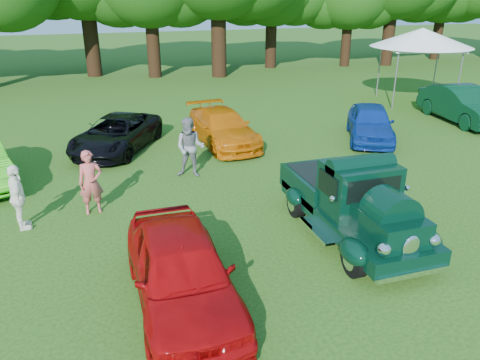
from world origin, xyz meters
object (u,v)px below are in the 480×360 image
object	(u,v)px
red_convertible	(181,271)
back_car_green	(463,104)
back_car_blue	(370,123)
canopy_tent	(422,38)
spectator_grey	(190,148)
back_car_orange	(223,128)
spectator_pink	(91,182)
hero_pickup	(352,203)
back_car_black	(117,134)
spectator_white	(18,198)

from	to	relation	value
red_convertible	back_car_green	xyz separation A→B (m)	(14.15, 8.94, 0.04)
back_car_blue	canopy_tent	world-z (taller)	canopy_tent
spectator_grey	canopy_tent	bearing A→B (deg)	50.08
back_car_orange	spectator_pink	size ratio (longest dim) A/B	2.60
hero_pickup	back_car_green	size ratio (longest dim) A/B	1.01
red_convertible	back_car_black	world-z (taller)	red_convertible
hero_pickup	red_convertible	xyz separation A→B (m)	(-4.29, -1.44, -0.07)
red_convertible	back_car_green	distance (m)	16.74
back_car_green	canopy_tent	xyz separation A→B (m)	(0.44, 3.85, 2.41)
red_convertible	spectator_pink	size ratio (longest dim) A/B	2.53
red_convertible	back_car_blue	size ratio (longest dim) A/B	1.07
hero_pickup	back_car_orange	size ratio (longest dim) A/B	1.08
back_car_green	spectator_white	bearing A→B (deg)	-158.10
hero_pickup	spectator_pink	bearing A→B (deg)	151.76
back_car_black	back_car_blue	bearing A→B (deg)	19.10
back_car_black	back_car_blue	xyz separation A→B (m)	(9.32, -1.68, 0.06)
spectator_pink	canopy_tent	size ratio (longest dim) A/B	0.27
hero_pickup	spectator_grey	distance (m)	5.53
hero_pickup	back_car_green	world-z (taller)	hero_pickup
back_car_orange	spectator_pink	world-z (taller)	spectator_pink
back_car_green	canopy_tent	bearing A→B (deg)	89.69
spectator_pink	spectator_grey	distance (m)	3.41
red_convertible	canopy_tent	distance (m)	19.56
back_car_orange	spectator_pink	xyz separation A→B (m)	(-4.78, -4.56, 0.21)
spectator_pink	spectator_white	bearing A→B (deg)	-172.04
red_convertible	spectator_pink	world-z (taller)	spectator_pink
back_car_black	spectator_pink	xyz separation A→B (m)	(-0.98, -5.03, 0.22)
spectator_pink	canopy_tent	distance (m)	18.19
hero_pickup	back_car_orange	bearing A→B (deg)	96.99
back_car_black	back_car_orange	xyz separation A→B (m)	(3.80, -0.47, 0.02)
hero_pickup	spectator_white	world-z (taller)	hero_pickup
spectator_grey	spectator_white	world-z (taller)	spectator_grey
back_car_green	spectator_pink	world-z (taller)	spectator_pink
back_car_orange	spectator_grey	world-z (taller)	spectator_grey
spectator_grey	spectator_white	bearing A→B (deg)	-131.96
hero_pickup	back_car_black	xyz separation A→B (m)	(-4.74, 8.11, -0.18)
hero_pickup	spectator_white	xyz separation A→B (m)	(-7.39, 2.67, 0.02)
back_car_orange	canopy_tent	world-z (taller)	canopy_tent
red_convertible	back_car_black	distance (m)	9.56
red_convertible	spectator_white	xyz separation A→B (m)	(-3.09, 4.11, 0.09)
red_convertible	spectator_grey	size ratio (longest dim) A/B	2.29
spectator_grey	back_car_blue	bearing A→B (deg)	35.98
back_car_blue	spectator_grey	bearing A→B (deg)	-140.40
back_car_blue	spectator_grey	world-z (taller)	spectator_grey
spectator_grey	canopy_tent	distance (m)	14.80
red_convertible	back_car_blue	bearing A→B (deg)	41.65
back_car_black	back_car_blue	world-z (taller)	back_car_blue
hero_pickup	back_car_black	world-z (taller)	hero_pickup
spectator_pink	back_car_black	bearing A→B (deg)	73.35
spectator_white	canopy_tent	xyz separation A→B (m)	(17.69, 8.69, 2.36)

